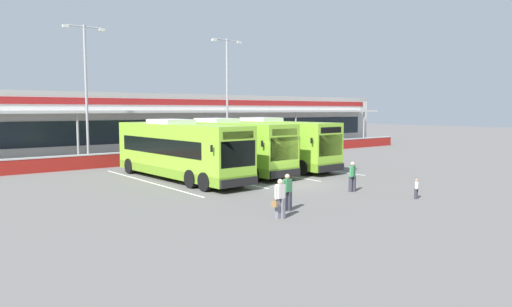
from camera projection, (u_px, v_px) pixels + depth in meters
The scene contains 16 objects.
ground_plane at pixel (290, 184), 27.50m from camera, with size 200.00×200.00×0.00m, color #605E5B.
terminal_building at pixel (115, 123), 48.20m from camera, with size 70.00×13.00×6.00m.
red_barrier_wall at pixel (173, 156), 38.76m from camera, with size 60.00×0.40×1.10m.
coach_bus_leftmost at pixel (179, 151), 29.08m from camera, with size 3.21×12.23×3.78m.
coach_bus_left_centre at pixel (225, 147), 32.46m from camera, with size 3.21×12.23×3.78m.
coach_bus_centre at pixel (270, 144), 35.12m from camera, with size 3.21×12.23×3.78m.
bay_stripe_far_west at pixel (148, 182), 28.28m from camera, with size 0.14×13.00×0.01m, color silver.
bay_stripe_west at pixel (206, 176), 30.88m from camera, with size 0.14×13.00×0.01m, color silver.
bay_stripe_mid_west at pixel (255, 171), 33.48m from camera, with size 0.14×13.00×0.01m, color silver.
bay_stripe_centre at pixel (298, 166), 36.08m from camera, with size 0.14×13.00×0.01m, color silver.
pedestrian_with_handbag at pixel (280, 198), 18.65m from camera, with size 0.62×0.30×1.62m.
pedestrian_in_dark_coat at pixel (352, 176), 24.79m from camera, with size 0.53×0.32×1.62m.
pedestrian_child at pixel (416, 188), 22.81m from camera, with size 0.29×0.26×1.00m.
pedestrian_near_bin at pixel (287, 191), 20.11m from camera, with size 0.54×0.30×1.62m.
lamp_post_west at pixel (86, 85), 36.66m from camera, with size 3.24×0.28×11.00m.
lamp_post_centre at pixel (227, 89), 43.70m from camera, with size 3.24×0.28×11.00m.
Camera 1 is at (-18.50, -20.05, 4.39)m, focal length 32.55 mm.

